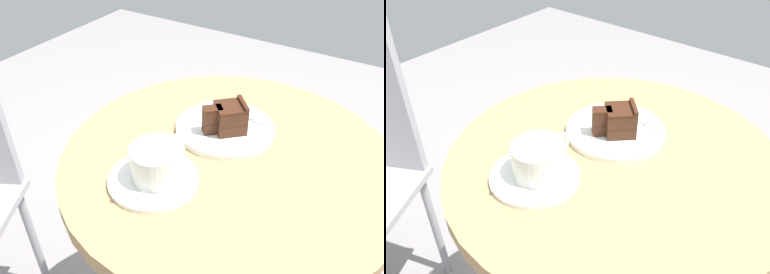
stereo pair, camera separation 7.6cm
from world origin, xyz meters
TOP-DOWN VIEW (x-y plane):
  - cafe_table at (0.00, 0.00)m, footprint 0.65×0.65m
  - saucer at (-0.14, 0.08)m, footprint 0.16×0.16m
  - coffee_cup at (-0.13, 0.07)m, footprint 0.13×0.09m
  - teaspoon at (-0.19, 0.08)m, footprint 0.06×0.10m
  - cake_plate at (0.07, 0.04)m, footprint 0.20×0.20m
  - cake_slice at (0.05, 0.03)m, footprint 0.09×0.09m
  - fork at (0.11, 0.02)m, footprint 0.05×0.14m
  - napkin at (0.07, 0.06)m, footprint 0.18×0.17m

SIDE VIEW (x-z plane):
  - cafe_table at x=0.00m, z-range 0.23..0.96m
  - napkin at x=0.07m, z-range 0.73..0.73m
  - saucer at x=-0.14m, z-range 0.73..0.74m
  - cake_plate at x=0.07m, z-range 0.73..0.74m
  - teaspoon at x=-0.19m, z-range 0.74..0.74m
  - fork at x=0.11m, z-range 0.74..0.75m
  - cake_slice at x=0.05m, z-range 0.74..0.80m
  - coffee_cup at x=-0.13m, z-range 0.74..0.80m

